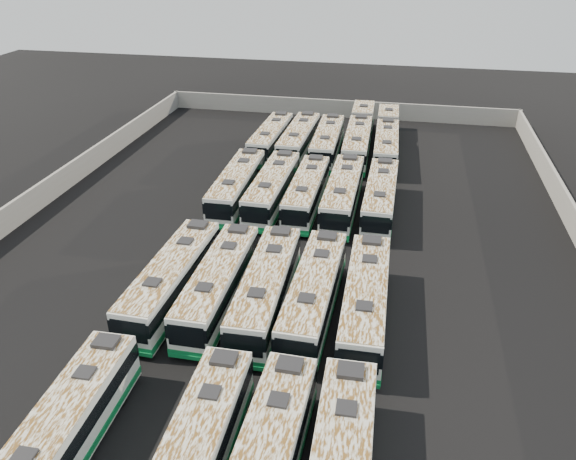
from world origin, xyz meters
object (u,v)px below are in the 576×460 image
at_px(bus_midfront_left, 218,284).
at_px(bus_midback_far_right, 380,197).
at_px(bus_midback_left, 272,189).
at_px(bus_back_right, 359,134).
at_px(bus_midback_right, 343,194).
at_px(bus_back_far_left, 271,139).
at_px(bus_midfront_far_left, 172,279).
at_px(bus_front_center, 194,458).
at_px(bus_midfront_far_right, 366,301).
at_px(bus_midback_center, 307,192).
at_px(bus_back_center, 327,143).
at_px(bus_back_far_right, 387,138).
at_px(bus_midfront_right, 314,294).
at_px(bus_back_left, 299,140).
at_px(bus_midfront_center, 266,289).
at_px(bus_midback_far_left, 237,186).
at_px(bus_front_far_left, 62,433).

height_order(bus_midfront_left, bus_midback_far_right, bus_midfront_left).
bearing_deg(bus_midfront_left, bus_midback_left, 89.75).
xyz_separation_m(bus_midback_far_right, bus_back_right, (-3.21, 16.14, 0.03)).
xyz_separation_m(bus_midback_right, bus_back_far_left, (-9.33, 13.07, -0.07)).
bearing_deg(bus_midfront_far_left, bus_front_center, -62.91).
bearing_deg(bus_midfront_far_right, bus_front_center, -116.66).
relative_size(bus_midback_center, bus_back_center, 0.96).
distance_m(bus_midback_right, bus_back_far_left, 16.06).
bearing_deg(bus_midfront_far_left, bus_back_center, 79.18).
bearing_deg(bus_back_far_left, bus_midback_left, -75.01).
bearing_deg(bus_back_center, bus_back_far_right, 25.41).
xyz_separation_m(bus_midfront_right, bus_midback_right, (0.05, 15.22, 0.01)).
height_order(bus_front_center, bus_back_far_right, bus_front_center).
relative_size(bus_midfront_right, bus_back_center, 1.00).
height_order(bus_front_center, bus_back_left, bus_back_left).
bearing_deg(bus_back_left, bus_midfront_center, -82.29).
distance_m(bus_midback_center, bus_back_center, 12.92).
xyz_separation_m(bus_front_center, bus_midfront_center, (0.05, 13.02, 0.06)).
relative_size(bus_midfront_center, bus_midfront_right, 1.01).
height_order(bus_midback_far_left, bus_midback_right, bus_midback_right).
distance_m(bus_midfront_right, bus_midfront_far_right, 3.20).
distance_m(bus_midfront_left, bus_midfront_far_right, 9.37).
xyz_separation_m(bus_midfront_right, bus_back_center, (-3.08, 28.08, -0.01)).
distance_m(bus_midfront_far_left, bus_midback_far_right, 19.90).
bearing_deg(bus_front_far_left, bus_midfront_left, 75.11).
bearing_deg(bus_back_far_right, bus_front_center, -99.27).
distance_m(bus_midback_center, bus_back_far_left, 14.52).
height_order(bus_back_left, bus_back_right, bus_back_left).
bearing_deg(bus_midback_center, bus_back_center, 90.21).
distance_m(bus_midback_center, bus_back_far_right, 17.12).
bearing_deg(bus_front_center, bus_midback_right, 82.92).
distance_m(bus_front_far_left, bus_back_far_right, 45.86).
distance_m(bus_front_far_left, bus_back_left, 41.41).
bearing_deg(bus_back_far_left, bus_back_far_right, 14.54).
relative_size(bus_midfront_center, bus_midback_left, 1.01).
distance_m(bus_midback_far_left, bus_back_center, 14.38).
xyz_separation_m(bus_midfront_left, bus_midback_left, (0.05, 15.20, 0.03)).
height_order(bus_midfront_far_right, bus_back_far_left, bus_midfront_far_right).
bearing_deg(bus_midback_far_right, bus_back_far_right, 91.23).
bearing_deg(bus_back_center, bus_front_center, -91.22).
bearing_deg(bus_midfront_center, bus_midfront_far_right, -1.95).
height_order(bus_midfront_right, bus_midback_left, bus_midback_left).
xyz_separation_m(bus_midfront_far_right, bus_midback_left, (-9.32, 15.26, -0.01)).
bearing_deg(bus_midfront_right, bus_back_center, 97.44).
xyz_separation_m(bus_midback_left, bus_midback_center, (3.04, 0.02, -0.07)).
height_order(bus_midfront_far_right, bus_midback_center, bus_midfront_far_right).
relative_size(bus_midfront_center, bus_midback_center, 1.05).
distance_m(bus_front_far_left, bus_midback_left, 28.32).
bearing_deg(bus_midfront_center, bus_back_left, 94.98).
distance_m(bus_front_center, bus_midback_left, 28.39).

